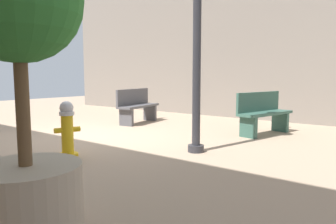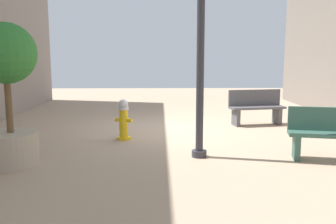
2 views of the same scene
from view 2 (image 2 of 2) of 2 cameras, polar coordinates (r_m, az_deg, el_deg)
The scene contains 6 objects.
ground_plane at distance 9.55m, azimuth 0.93°, elevation -2.58°, with size 23.40×23.40×0.00m, color tan.
fire_hydrant at distance 8.33m, azimuth -6.89°, elevation -1.14°, with size 0.41×0.39×0.91m.
bench_near at distance 10.31m, azimuth 13.51°, elevation 0.77°, with size 1.56×0.69×0.95m.
bench_far at distance 7.27m, azimuth 24.13°, elevation -3.06°, with size 1.59×0.77×0.95m.
planter_tree at distance 6.74m, azimuth -23.68°, elevation 4.07°, with size 1.02×1.02×2.43m.
street_lamp at distance 6.75m, azimuth 5.14°, elevation 14.69°, with size 0.36×0.36×4.19m.
Camera 2 is at (0.37, 9.35, 1.89)m, focal length 39.26 mm.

